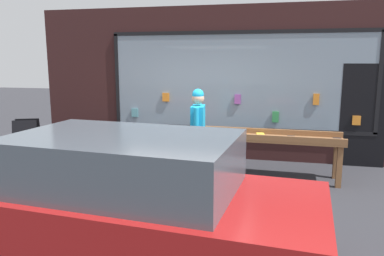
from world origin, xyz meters
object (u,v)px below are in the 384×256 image
at_px(sandwich_board_sign, 27,140).
at_px(parked_car, 125,197).
at_px(display_table_left, 120,134).
at_px(display_table_right, 268,141).
at_px(person_browsing, 198,128).
at_px(small_dog, 168,168).

distance_m(sandwich_board_sign, parked_car, 5.13).
bearing_deg(display_table_left, display_table_right, 0.01).
bearing_deg(parked_car, sandwich_board_sign, 142.18).
bearing_deg(sandwich_board_sign, display_table_right, -23.65).
xyz_separation_m(display_table_left, sandwich_board_sign, (-2.23, 0.09, -0.25)).
bearing_deg(sandwich_board_sign, parked_car, -65.24).
height_order(person_browsing, sandwich_board_sign, person_browsing).
distance_m(display_table_left, person_browsing, 1.80).
bearing_deg(display_table_right, person_browsing, -158.20).
relative_size(small_dog, sandwich_board_sign, 0.62).
xyz_separation_m(person_browsing, sandwich_board_sign, (-3.94, 0.57, -0.52)).
relative_size(person_browsing, small_dog, 3.02).
xyz_separation_m(person_browsing, parked_car, (-0.17, -2.89, -0.24)).
height_order(display_table_left, parked_car, parked_car).
distance_m(display_table_left, sandwich_board_sign, 2.24).
relative_size(sandwich_board_sign, parked_car, 0.21).
height_order(display_table_left, display_table_right, display_table_left).
relative_size(display_table_left, person_browsing, 1.60).
bearing_deg(person_browsing, small_dog, 114.31).
bearing_deg(display_table_right, display_table_left, -179.99).
bearing_deg(person_browsing, parked_car, 170.67).
bearing_deg(small_dog, display_table_right, -70.81).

